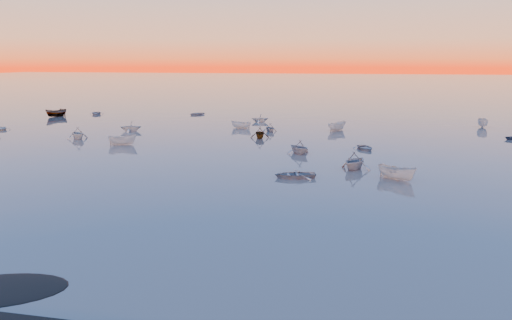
% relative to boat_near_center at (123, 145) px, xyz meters
% --- Properties ---
extents(ground, '(600.00, 600.00, 0.00)m').
position_rel_boat_near_center_xyz_m(ground, '(18.30, 58.88, 0.00)').
color(ground, '#6D615B').
rests_on(ground, ground).
extents(mud_lobes, '(140.00, 6.00, 0.07)m').
position_rel_boat_near_center_xyz_m(mud_lobes, '(18.30, -42.12, 0.01)').
color(mud_lobes, black).
rests_on(mud_lobes, ground).
extents(moored_fleet, '(124.00, 58.00, 1.20)m').
position_rel_boat_near_center_xyz_m(moored_fleet, '(18.30, 11.88, 0.00)').
color(moored_fleet, silver).
rests_on(moored_fleet, ground).
extents(boat_near_center, '(2.79, 4.20, 1.34)m').
position_rel_boat_near_center_xyz_m(boat_near_center, '(0.00, 0.00, 0.00)').
color(boat_near_center, silver).
rests_on(boat_near_center, ground).
extents(boat_near_right, '(3.89, 3.82, 1.32)m').
position_rel_boat_near_center_xyz_m(boat_near_right, '(24.70, -1.31, 0.00)').
color(boat_near_right, gray).
rests_on(boat_near_right, ground).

